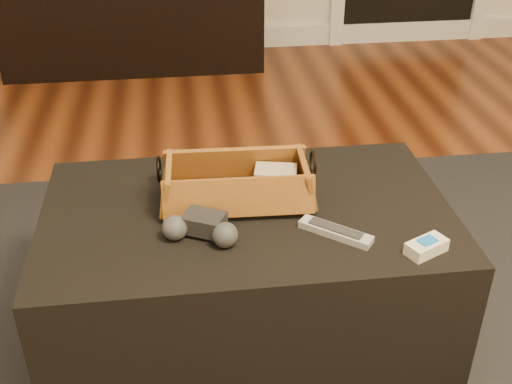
{
  "coord_description": "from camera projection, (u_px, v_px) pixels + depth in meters",
  "views": [
    {
      "loc": [
        -0.13,
        -1.06,
        1.28
      ],
      "look_at": [
        0.04,
        0.23,
        0.49
      ],
      "focal_mm": 45.0,
      "sensor_mm": 36.0,
      "label": 1
    }
  ],
  "objects": [
    {
      "name": "baseboard",
      "position": [
        197.0,
        40.0,
        3.86
      ],
      "size": [
        5.0,
        0.04,
        0.12
      ],
      "primitive_type": "cube",
      "color": "white",
      "rests_on": "floor"
    },
    {
      "name": "media_cabinet",
      "position": [
        133.0,
        17.0,
        3.52
      ],
      "size": [
        1.4,
        0.45,
        0.55
      ],
      "primitive_type": "cube",
      "color": "black",
      "rests_on": "floor"
    },
    {
      "name": "area_rug",
      "position": [
        250.0,
        350.0,
        1.75
      ],
      "size": [
        2.6,
        2.0,
        0.01
      ],
      "primitive_type": "cube",
      "color": "black",
      "rests_on": "floor"
    },
    {
      "name": "ottoman",
      "position": [
        247.0,
        277.0,
        1.68
      ],
      "size": [
        1.0,
        0.6,
        0.42
      ],
      "primitive_type": "cube",
      "color": "black",
      "rests_on": "area_rug"
    },
    {
      "name": "tv_remote",
      "position": [
        230.0,
        196.0,
        1.58
      ],
      "size": [
        0.2,
        0.06,
        0.02
      ],
      "primitive_type": "cube",
      "rotation": [
        0.0,
        0.0,
        0.07
      ],
      "color": "black",
      "rests_on": "wicker_basket"
    },
    {
      "name": "cloth_bundle",
      "position": [
        276.0,
        179.0,
        1.61
      ],
      "size": [
        0.12,
        0.09,
        0.06
      ],
      "primitive_type": "cube",
      "rotation": [
        0.0,
        0.0,
        -0.21
      ],
      "color": "#C6AE8A",
      "rests_on": "wicker_basket"
    },
    {
      "name": "wicker_basket",
      "position": [
        237.0,
        185.0,
        1.58
      ],
      "size": [
        0.38,
        0.21,
        0.13
      ],
      "color": "olive",
      "rests_on": "ottoman"
    },
    {
      "name": "game_controller",
      "position": [
        201.0,
        228.0,
        1.45
      ],
      "size": [
        0.19,
        0.14,
        0.06
      ],
      "color": "black",
      "rests_on": "ottoman"
    },
    {
      "name": "silver_remote",
      "position": [
        336.0,
        231.0,
        1.47
      ],
      "size": [
        0.16,
        0.14,
        0.02
      ],
      "color": "silver",
      "rests_on": "ottoman"
    },
    {
      "name": "cream_gadget",
      "position": [
        426.0,
        247.0,
        1.41
      ],
      "size": [
        0.1,
        0.08,
        0.03
      ],
      "color": "silver",
      "rests_on": "ottoman"
    }
  ]
}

